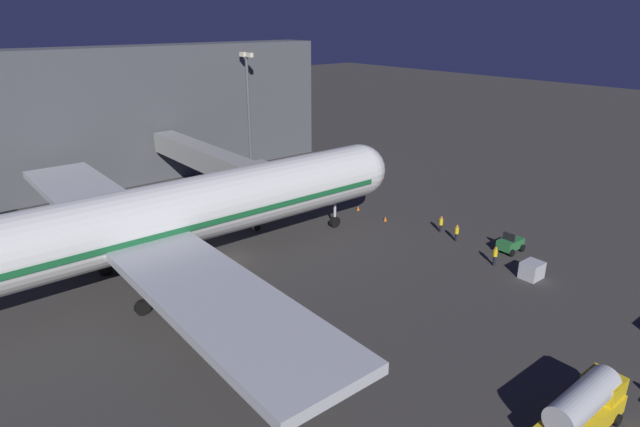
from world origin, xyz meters
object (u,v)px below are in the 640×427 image
(ground_crew_marshaller_fwd, at_px, (495,255))
(traffic_cone_nose_port, at_px, (385,219))
(airliner_at_gate, at_px, (120,229))
(ground_crew_near_nose_gear, at_px, (457,232))
(apron_floodlight_mast, at_px, (248,103))
(fuel_tanker, at_px, (584,407))
(baggage_container_near_belt, at_px, (532,270))
(ground_crew_walking_aft, at_px, (441,223))
(jet_bridge, at_px, (215,162))
(baggage_tug_lead, at_px, (510,244))
(traffic_cone_nose_starboard, at_px, (358,208))

(ground_crew_marshaller_fwd, distance_m, traffic_cone_nose_port, 14.07)
(airliner_at_gate, relative_size, ground_crew_near_nose_gear, 32.91)
(airliner_at_gate, relative_size, apron_floodlight_mast, 3.50)
(fuel_tanker, bearing_deg, baggage_container_near_belt, -52.21)
(airliner_at_gate, distance_m, apron_floodlight_mast, 38.05)
(ground_crew_near_nose_gear, bearing_deg, ground_crew_walking_aft, -15.47)
(jet_bridge, height_order, traffic_cone_nose_port, jet_bridge)
(fuel_tanker, height_order, ground_crew_near_nose_gear, fuel_tanker)
(baggage_container_near_belt, bearing_deg, baggage_tug_lead, -39.10)
(apron_floodlight_mast, relative_size, baggage_container_near_belt, 9.23)
(fuel_tanker, bearing_deg, ground_crew_walking_aft, -36.22)
(apron_floodlight_mast, distance_m, baggage_tug_lead, 41.99)
(apron_floodlight_mast, distance_m, ground_crew_walking_aft, 34.76)
(jet_bridge, relative_size, apron_floodlight_mast, 1.48)
(ground_crew_walking_aft, bearing_deg, baggage_container_near_belt, 169.27)
(jet_bridge, bearing_deg, traffic_cone_nose_port, -140.80)
(ground_crew_near_nose_gear, height_order, ground_crew_marshaller_fwd, ground_crew_marshaller_fwd)
(fuel_tanker, xyz_separation_m, baggage_tug_lead, (15.58, -18.05, -0.86))
(baggage_tug_lead, height_order, traffic_cone_nose_port, baggage_tug_lead)
(airliner_at_gate, bearing_deg, ground_crew_marshaller_fwd, -120.56)
(fuel_tanker, bearing_deg, ground_crew_marshaller_fwd, -43.93)
(baggage_container_near_belt, height_order, ground_crew_marshaller_fwd, ground_crew_marshaller_fwd)
(baggage_tug_lead, xyz_separation_m, baggage_container_near_belt, (-4.28, 3.48, -0.04))
(baggage_container_near_belt, bearing_deg, jet_bridge, 20.86)
(jet_bridge, bearing_deg, apron_floodlight_mast, -45.17)
(airliner_at_gate, xyz_separation_m, baggage_container_near_belt, (-19.66, -27.89, -4.86))
(ground_crew_walking_aft, relative_size, traffic_cone_nose_starboard, 3.22)
(baggage_tug_lead, relative_size, traffic_cone_nose_starboard, 4.66)
(airliner_at_gate, relative_size, traffic_cone_nose_port, 105.79)
(apron_floodlight_mast, relative_size, ground_crew_walking_aft, 9.40)
(apron_floodlight_mast, bearing_deg, fuel_tanker, 165.49)
(fuel_tanker, distance_m, traffic_cone_nose_starboard, 36.24)
(traffic_cone_nose_starboard, bearing_deg, traffic_cone_nose_port, 180.00)
(apron_floodlight_mast, distance_m, ground_crew_marshaller_fwd, 42.64)
(traffic_cone_nose_port, bearing_deg, fuel_tanker, 153.17)
(apron_floodlight_mast, xyz_separation_m, ground_crew_near_nose_gear, (-36.10, -1.45, -8.76))
(baggage_container_near_belt, bearing_deg, ground_crew_marshaller_fwd, 6.47)
(jet_bridge, relative_size, ground_crew_walking_aft, 13.91)
(fuel_tanker, relative_size, ground_crew_near_nose_gear, 3.57)
(traffic_cone_nose_port, bearing_deg, baggage_container_near_belt, -179.91)
(baggage_container_near_belt, bearing_deg, traffic_cone_nose_port, 0.09)
(baggage_container_near_belt, bearing_deg, airliner_at_gate, 54.81)
(jet_bridge, xyz_separation_m, baggage_tug_lead, (-28.44, -15.95, -4.93))
(baggage_tug_lead, bearing_deg, fuel_tanker, 130.80)
(baggage_tug_lead, bearing_deg, traffic_cone_nose_port, 14.90)
(ground_crew_near_nose_gear, height_order, traffic_cone_nose_port, ground_crew_near_nose_gear)
(fuel_tanker, xyz_separation_m, baggage_container_near_belt, (11.30, -14.57, -0.90))
(baggage_tug_lead, distance_m, traffic_cone_nose_port, 13.65)
(ground_crew_near_nose_gear, distance_m, ground_crew_marshaller_fwd, 5.94)
(airliner_at_gate, distance_m, traffic_cone_nose_starboard, 28.45)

